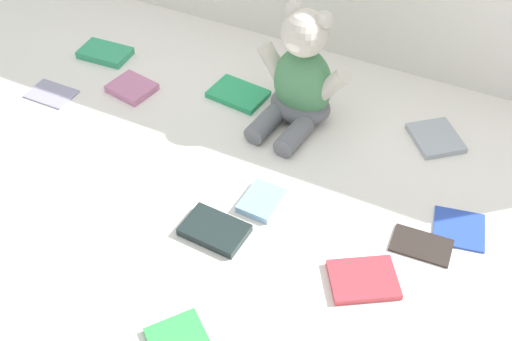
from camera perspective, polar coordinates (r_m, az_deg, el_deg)
ground_plane at (r=1.33m, az=2.44°, el=-0.54°), size 3.20×3.20×0.00m
teddy_bear at (r=1.42m, az=4.09°, el=8.14°), size 0.24×0.22×0.28m
book_case_0 at (r=1.17m, az=9.72°, el=-9.73°), size 0.15×0.14×0.01m
book_case_1 at (r=1.47m, az=16.00°, el=2.86°), size 0.15×0.15×0.01m
book_case_2 at (r=1.72m, az=-13.54°, el=10.34°), size 0.13×0.09×0.02m
book_case_3 at (r=1.58m, az=-11.20°, el=7.37°), size 0.12×0.10×0.02m
book_case_4 at (r=1.24m, az=14.80°, el=-6.51°), size 0.12×0.08×0.01m
book_case_5 at (r=1.27m, az=0.54°, el=-2.76°), size 0.08×0.10×0.02m
book_case_6 at (r=1.62m, az=-18.09°, el=6.69°), size 0.11×0.08×0.01m
book_case_7 at (r=1.10m, az=-7.03°, el=-14.82°), size 0.12×0.12×0.01m
book_case_8 at (r=1.29m, az=17.97°, el=-4.99°), size 0.12×0.12×0.01m
book_case_9 at (r=1.54m, az=-1.63°, el=6.95°), size 0.14×0.11×0.01m
book_case_10 at (r=1.22m, az=-3.78°, el=-5.41°), size 0.13×0.09×0.02m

